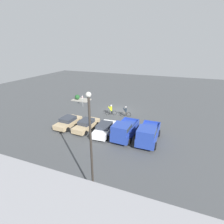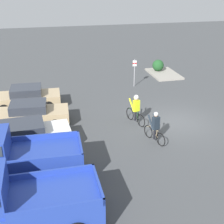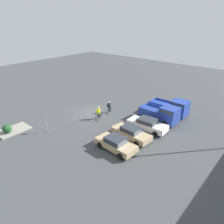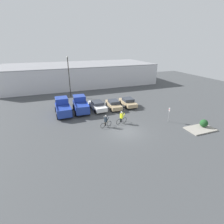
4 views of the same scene
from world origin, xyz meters
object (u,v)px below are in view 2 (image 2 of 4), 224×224
object	(u,v)px
sedan_1	(29,114)
cyclist_1	(155,127)
pickup_truck_0	(9,202)
cyclist_0	(136,109)
sedan_2	(27,97)
shrub	(158,65)
pickup_truck_1	(11,158)
fire_lane_sign	(134,70)
sedan_0	(23,136)

from	to	relation	value
sedan_1	cyclist_1	bearing A→B (deg)	-119.24
pickup_truck_0	cyclist_0	distance (m)	9.82
sedan_2	cyclist_0	world-z (taller)	cyclist_0
shrub	pickup_truck_1	bearing A→B (deg)	139.79
shrub	pickup_truck_0	bearing A→B (deg)	145.01
fire_lane_sign	shrub	distance (m)	4.57
sedan_2	fire_lane_sign	bearing A→B (deg)	-73.39
pickup_truck_0	cyclist_1	world-z (taller)	pickup_truck_0
sedan_2	cyclist_1	distance (m)	9.15
pickup_truck_0	shrub	distance (m)	20.52
fire_lane_sign	pickup_truck_0	bearing A→B (deg)	147.91
sedan_2	cyclist_0	bearing A→B (deg)	-122.50
pickup_truck_1	shrub	xyz separation A→B (m)	(13.98, -11.82, -0.55)
sedan_0	fire_lane_sign	distance (m)	11.54
sedan_1	fire_lane_sign	xyz separation A→B (m)	(5.23, -7.99, 0.63)
sedan_2	cyclist_1	world-z (taller)	cyclist_1
pickup_truck_1	shrub	world-z (taller)	pickup_truck_1
pickup_truck_1	sedan_1	xyz separation A→B (m)	(5.58, -0.62, -0.51)
sedan_0	cyclist_0	xyz separation A→B (m)	(1.61, -6.37, 0.19)
cyclist_0	pickup_truck_0	bearing A→B (deg)	137.29
sedan_1	shrub	world-z (taller)	sedan_1
pickup_truck_1	cyclist_0	distance (m)	8.03
sedan_0	sedan_1	world-z (taller)	sedan_0
sedan_2	sedan_1	bearing A→B (deg)	-176.69
pickup_truck_1	cyclist_0	xyz separation A→B (m)	(4.39, -6.72, -0.29)
fire_lane_sign	cyclist_0	bearing A→B (deg)	163.58
sedan_0	cyclist_1	xyz separation A→B (m)	(-0.78, -6.67, 0.11)
pickup_truck_1	shrub	bearing A→B (deg)	-40.21
cyclist_1	fire_lane_sign	bearing A→B (deg)	-10.25
cyclist_1	fire_lane_sign	xyz separation A→B (m)	(8.81, -1.59, 0.49)
pickup_truck_1	sedan_1	size ratio (longest dim) A/B	1.07
cyclist_1	sedan_0	bearing A→B (deg)	83.32
cyclist_1	fire_lane_sign	distance (m)	8.97
fire_lane_sign	shrub	size ratio (longest dim) A/B	2.14
pickup_truck_1	sedan_0	distance (m)	2.84
cyclist_0	sedan_1	bearing A→B (deg)	78.98
sedan_2	shrub	size ratio (longest dim) A/B	4.33
pickup_truck_0	pickup_truck_1	bearing A→B (deg)	1.27
sedan_0	sedan_2	world-z (taller)	sedan_0
shrub	sedan_2	bearing A→B (deg)	116.25
pickup_truck_0	sedan_2	bearing A→B (deg)	-2.03
pickup_truck_1	sedan_2	bearing A→B (deg)	-3.13
shrub	sedan_0	bearing A→B (deg)	134.31
fire_lane_sign	sedan_2	bearing A→B (deg)	106.61
cyclist_0	cyclist_1	distance (m)	2.41
sedan_0	cyclist_1	distance (m)	6.72
sedan_0	shrub	size ratio (longest dim) A/B	4.70
sedan_0	sedan_1	xyz separation A→B (m)	(2.80, -0.28, -0.03)
cyclist_0	cyclist_1	bearing A→B (deg)	-172.88
cyclist_0	shrub	world-z (taller)	cyclist_0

